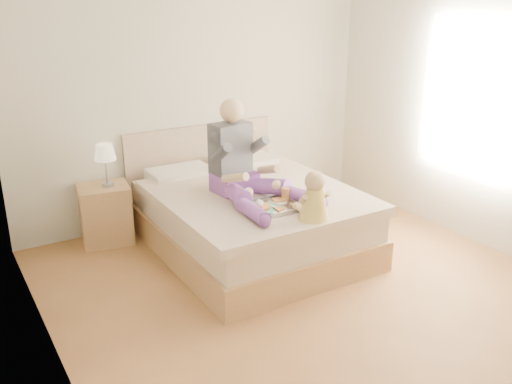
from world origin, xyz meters
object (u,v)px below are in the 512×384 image
adult (243,168)px  tray (269,205)px  nightstand (105,214)px  bed (246,215)px  baby (314,199)px

adult → tray: size_ratio=2.22×
nightstand → tray: 1.76m
adult → tray: adult is taller
bed → baby: (0.07, -0.96, 0.46)m
nightstand → baby: size_ratio=1.42×
adult → baby: size_ratio=2.70×
tray → baby: 0.43m
bed → adult: size_ratio=1.98×
baby → nightstand: bearing=130.6°
nightstand → tray: bearing=-44.7°
bed → baby: bearing=-85.6°
bed → tray: bearing=-101.3°
tray → baby: size_ratio=1.22×
adult → baby: bearing=-82.0°
nightstand → adult: 1.52m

